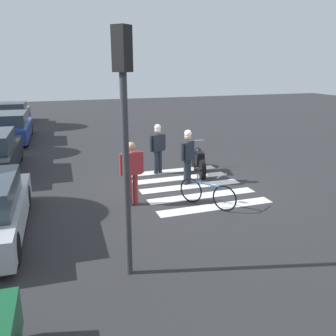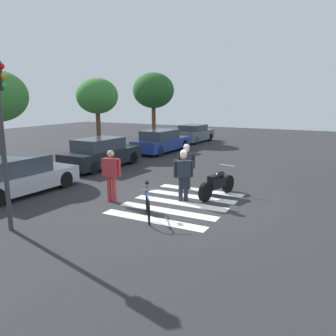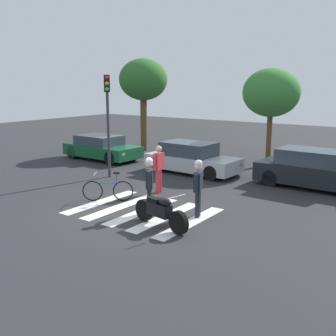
{
  "view_description": "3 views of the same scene",
  "coord_description": "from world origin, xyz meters",
  "px_view_note": "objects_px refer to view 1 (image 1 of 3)",
  "views": [
    {
      "loc": [
        -9.95,
        4.18,
        3.72
      ],
      "look_at": [
        -0.29,
        0.86,
        0.76
      ],
      "focal_mm": 38.49,
      "sensor_mm": 36.0,
      "label": 1
    },
    {
      "loc": [
        -9.75,
        -4.67,
        3.41
      ],
      "look_at": [
        0.57,
        0.75,
        1.02
      ],
      "focal_mm": 36.29,
      "sensor_mm": 36.0,
      "label": 2
    },
    {
      "loc": [
        7.69,
        -9.5,
        3.95
      ],
      "look_at": [
        -0.09,
        1.52,
        1.12
      ],
      "focal_mm": 43.31,
      "sensor_mm": 36.0,
      "label": 3
    }
  ],
  "objects_px": {
    "pedestrian_bystander": "(132,169)",
    "car_blue_hatchback": "(11,128)",
    "traffic_light_pole": "(125,117)",
    "car_grey_coupe": "(13,114)",
    "police_motorcycle": "(198,160)",
    "officer_by_motorcycle": "(158,145)",
    "leaning_bicycle": "(207,193)",
    "officer_on_foot": "(188,153)"
  },
  "relations": [
    {
      "from": "pedestrian_bystander",
      "to": "car_blue_hatchback",
      "type": "relative_size",
      "value": 0.37
    },
    {
      "from": "car_blue_hatchback",
      "to": "traffic_light_pole",
      "type": "distance_m",
      "value": 13.94
    },
    {
      "from": "car_blue_hatchback",
      "to": "car_grey_coupe",
      "type": "distance_m",
      "value": 5.85
    },
    {
      "from": "police_motorcycle",
      "to": "car_grey_coupe",
      "type": "relative_size",
      "value": 0.5
    },
    {
      "from": "police_motorcycle",
      "to": "officer_by_motorcycle",
      "type": "height_order",
      "value": "officer_by_motorcycle"
    },
    {
      "from": "police_motorcycle",
      "to": "pedestrian_bystander",
      "type": "relative_size",
      "value": 1.19
    },
    {
      "from": "police_motorcycle",
      "to": "traffic_light_pole",
      "type": "xyz_separation_m",
      "value": [
        -5.47,
        3.76,
        2.42
      ]
    },
    {
      "from": "leaning_bicycle",
      "to": "car_grey_coupe",
      "type": "height_order",
      "value": "car_grey_coupe"
    },
    {
      "from": "officer_on_foot",
      "to": "pedestrian_bystander",
      "type": "bearing_deg",
      "value": 119.64
    },
    {
      "from": "pedestrian_bystander",
      "to": "car_grey_coupe",
      "type": "xyz_separation_m",
      "value": [
        16.05,
        3.96,
        -0.35
      ]
    },
    {
      "from": "officer_by_motorcycle",
      "to": "leaning_bicycle",
      "type": "bearing_deg",
      "value": -174.51
    },
    {
      "from": "car_blue_hatchback",
      "to": "leaning_bicycle",
      "type": "bearing_deg",
      "value": -153.04
    },
    {
      "from": "officer_on_foot",
      "to": "traffic_light_pole",
      "type": "xyz_separation_m",
      "value": [
        -4.45,
        2.93,
        1.87
      ]
    },
    {
      "from": "police_motorcycle",
      "to": "leaning_bicycle",
      "type": "height_order",
      "value": "police_motorcycle"
    },
    {
      "from": "car_blue_hatchback",
      "to": "pedestrian_bystander",
      "type": "bearing_deg",
      "value": -159.98
    },
    {
      "from": "pedestrian_bystander",
      "to": "police_motorcycle",
      "type": "bearing_deg",
      "value": -52.81
    },
    {
      "from": "officer_on_foot",
      "to": "car_grey_coupe",
      "type": "bearing_deg",
      "value": 22.13
    },
    {
      "from": "police_motorcycle",
      "to": "leaning_bicycle",
      "type": "distance_m",
      "value": 3.17
    },
    {
      "from": "officer_by_motorcycle",
      "to": "pedestrian_bystander",
      "type": "xyz_separation_m",
      "value": [
        -2.6,
        1.54,
        0.0
      ]
    },
    {
      "from": "officer_by_motorcycle",
      "to": "police_motorcycle",
      "type": "bearing_deg",
      "value": -105.66
    },
    {
      "from": "pedestrian_bystander",
      "to": "car_grey_coupe",
      "type": "relative_size",
      "value": 0.42
    },
    {
      "from": "officer_by_motorcycle",
      "to": "traffic_light_pole",
      "type": "height_order",
      "value": "traffic_light_pole"
    },
    {
      "from": "police_motorcycle",
      "to": "traffic_light_pole",
      "type": "relative_size",
      "value": 0.49
    },
    {
      "from": "officer_on_foot",
      "to": "officer_by_motorcycle",
      "type": "height_order",
      "value": "officer_on_foot"
    },
    {
      "from": "car_blue_hatchback",
      "to": "car_grey_coupe",
      "type": "relative_size",
      "value": 1.13
    },
    {
      "from": "leaning_bicycle",
      "to": "pedestrian_bystander",
      "type": "bearing_deg",
      "value": 67.48
    },
    {
      "from": "police_motorcycle",
      "to": "car_grey_coupe",
      "type": "distance_m",
      "value": 15.45
    },
    {
      "from": "leaning_bicycle",
      "to": "officer_on_foot",
      "type": "relative_size",
      "value": 0.83
    },
    {
      "from": "pedestrian_bystander",
      "to": "officer_on_foot",
      "type": "bearing_deg",
      "value": -60.36
    },
    {
      "from": "pedestrian_bystander",
      "to": "traffic_light_pole",
      "type": "bearing_deg",
      "value": 165.55
    },
    {
      "from": "pedestrian_bystander",
      "to": "traffic_light_pole",
      "type": "relative_size",
      "value": 0.41
    },
    {
      "from": "pedestrian_bystander",
      "to": "car_blue_hatchback",
      "type": "bearing_deg",
      "value": 20.02
    },
    {
      "from": "officer_by_motorcycle",
      "to": "car_blue_hatchback",
      "type": "height_order",
      "value": "officer_by_motorcycle"
    },
    {
      "from": "leaning_bicycle",
      "to": "car_blue_hatchback",
      "type": "bearing_deg",
      "value": 26.96
    },
    {
      "from": "car_grey_coupe",
      "to": "leaning_bicycle",
      "type": "bearing_deg",
      "value": -160.9
    },
    {
      "from": "car_blue_hatchback",
      "to": "officer_by_motorcycle",
      "type": "bearing_deg",
      "value": -145.32
    },
    {
      "from": "police_motorcycle",
      "to": "car_grey_coupe",
      "type": "height_order",
      "value": "car_grey_coupe"
    },
    {
      "from": "officer_on_foot",
      "to": "car_blue_hatchback",
      "type": "xyz_separation_m",
      "value": [
        9.02,
        5.8,
        -0.32
      ]
    },
    {
      "from": "officer_on_foot",
      "to": "pedestrian_bystander",
      "type": "height_order",
      "value": "officer_on_foot"
    },
    {
      "from": "officer_by_motorcycle",
      "to": "car_grey_coupe",
      "type": "height_order",
      "value": "officer_by_motorcycle"
    },
    {
      "from": "police_motorcycle",
      "to": "officer_by_motorcycle",
      "type": "xyz_separation_m",
      "value": [
        0.39,
        1.38,
        0.54
      ]
    },
    {
      "from": "leaning_bicycle",
      "to": "traffic_light_pole",
      "type": "xyz_separation_m",
      "value": [
        -2.49,
        2.71,
        2.49
      ]
    }
  ]
}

